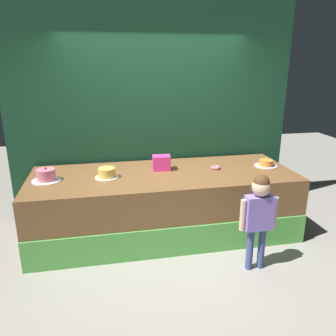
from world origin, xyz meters
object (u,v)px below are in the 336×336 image
at_px(donut, 216,168).
at_px(cake_right, 266,163).
at_px(child_figure, 259,210).
at_px(pink_box, 161,163).
at_px(cake_left, 46,176).
at_px(cake_center, 107,173).

relative_size(donut, cake_right, 0.39).
bearing_deg(child_figure, donut, 96.21).
bearing_deg(pink_box, cake_left, -173.89).
height_order(pink_box, cake_center, pink_box).
distance_m(cake_left, cake_right, 2.78).
distance_m(child_figure, cake_right, 1.19).
relative_size(pink_box, cake_right, 0.72).
relative_size(child_figure, cake_left, 3.14).
relative_size(child_figure, cake_right, 3.46).
height_order(donut, cake_left, cake_left).
distance_m(cake_left, cake_center, 0.70).
bearing_deg(child_figure, cake_center, 147.09).
distance_m(child_figure, cake_left, 2.42).
bearing_deg(donut, cake_right, -1.37).
bearing_deg(donut, cake_left, -178.84).
xyz_separation_m(child_figure, cake_center, (-1.50, 0.97, 0.17)).
relative_size(cake_left, cake_center, 1.18).
height_order(cake_left, cake_right, cake_left).
bearing_deg(cake_right, donut, 178.63).
distance_m(donut, cake_center, 1.39).
bearing_deg(child_figure, pink_box, 125.21).
height_order(child_figure, cake_right, child_figure).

